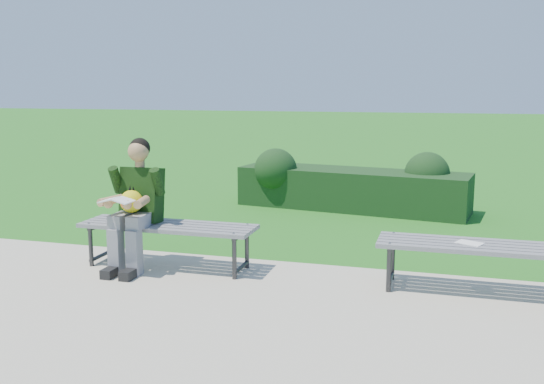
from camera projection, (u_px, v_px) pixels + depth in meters
name	position (u px, v px, depth m)	size (l,w,h in m)	color
ground	(300.00, 265.00, 6.35)	(80.00, 80.00, 0.00)	#247413
walkway	(248.00, 326.00, 4.69)	(30.00, 3.50, 0.02)	#B8A99A
hedge	(351.00, 185.00, 9.22)	(3.56, 1.36, 0.90)	#0E3F10
bench_left	(168.00, 229.00, 6.14)	(1.80, 0.50, 0.46)	gray
bench_right	(481.00, 250.00, 5.35)	(1.80, 0.50, 0.46)	gray
seated_boy	(136.00, 200.00, 6.08)	(0.56, 0.76, 1.31)	gray
paper_sheet	(469.00, 243.00, 5.37)	(0.27, 0.24, 0.01)	white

